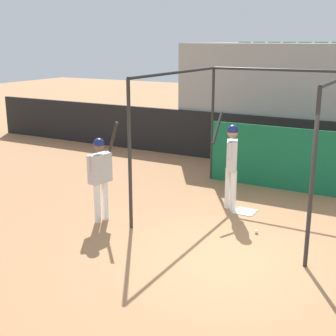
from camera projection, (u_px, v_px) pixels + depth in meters
The scene contains 8 objects.
ground_plane at pixel (231, 259), 7.93m from camera, with size 60.00×60.00×0.00m, color #A8754C.
outfield_wall at pixel (315, 146), 13.03m from camera, with size 24.00×0.12×1.45m.
bleacher_section at pixel (332, 101), 14.50m from camera, with size 8.70×4.00×3.53m.
batting_cage at pixel (268, 142), 10.83m from camera, with size 3.47×3.97×2.94m.
home_plate at pixel (245, 212), 10.09m from camera, with size 0.44×0.44×0.02m.
player_batter at pixel (231, 158), 9.96m from camera, with size 0.67×0.81×2.05m.
player_waiting at pixel (100, 171), 9.34m from camera, with size 0.50×0.84×2.05m.
baseball at pixel (256, 232), 8.95m from camera, with size 0.07×0.07×0.07m.
Camera 1 is at (2.56, -6.86, 3.57)m, focal length 50.00 mm.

